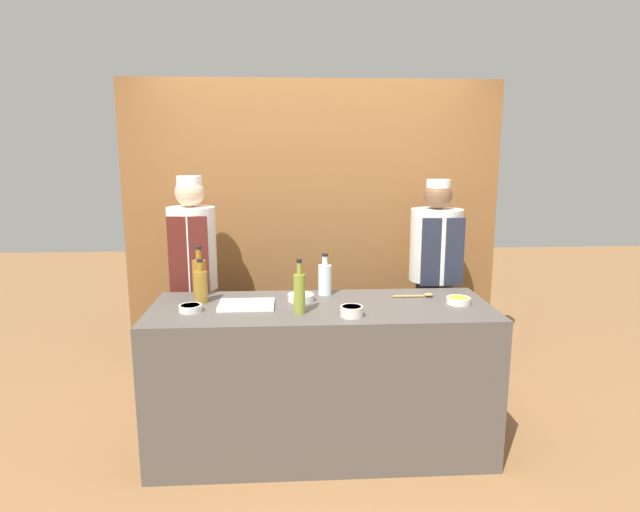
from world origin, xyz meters
TOP-DOWN VIEW (x-y plane):
  - ground_plane at (0.00, 0.00)m, footprint 14.00×14.00m
  - cabinet_wall at (0.00, 1.12)m, footprint 2.93×0.18m
  - counter at (0.00, 0.00)m, footprint 2.08×0.76m
  - sauce_bowl_brown at (0.16, -0.22)m, footprint 0.13×0.13m
  - sauce_bowl_yellow at (0.85, -0.01)m, footprint 0.15×0.15m
  - sauce_bowl_white at (-0.12, 0.12)m, footprint 0.17×0.17m
  - sauce_bowl_purple at (-0.78, -0.08)m, footprint 0.13×0.13m
  - cutting_board at (-0.46, 0.01)m, footprint 0.34×0.24m
  - bottle_clear at (0.04, 0.26)m, footprint 0.09×0.09m
  - bottle_oil at (-0.14, -0.15)m, footprint 0.07×0.07m
  - bottle_vinegar at (-0.74, 0.12)m, footprint 0.08×0.08m
  - bottle_amber at (-0.78, 0.28)m, footprint 0.09×0.09m
  - wooden_spoon at (0.64, 0.16)m, footprint 0.26×0.05m
  - chef_left at (-0.88, 0.66)m, footprint 0.34×0.34m
  - chef_right at (0.88, 0.66)m, footprint 0.38×0.38m

SIDE VIEW (x-z plane):
  - ground_plane at x=0.00m, z-range 0.00..0.00m
  - counter at x=0.00m, z-range 0.00..0.93m
  - chef_right at x=0.88m, z-range 0.06..1.72m
  - chef_left at x=-0.88m, z-range 0.08..1.77m
  - cutting_board at x=-0.46m, z-range 0.93..0.95m
  - wooden_spoon at x=0.64m, z-range 0.93..0.96m
  - sauce_bowl_purple at x=-0.78m, z-range 0.94..0.98m
  - sauce_bowl_yellow at x=0.85m, z-range 0.94..0.98m
  - sauce_bowl_white at x=-0.12m, z-range 0.94..0.98m
  - sauce_bowl_brown at x=0.16m, z-range 0.94..1.00m
  - bottle_clear at x=0.04m, z-range 0.90..1.18m
  - bottle_vinegar at x=-0.74m, z-range 0.90..1.18m
  - bottle_oil at x=-0.14m, z-range 0.90..1.22m
  - bottle_amber at x=-0.78m, z-range 0.90..1.22m
  - cabinet_wall at x=0.00m, z-range 0.00..2.40m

